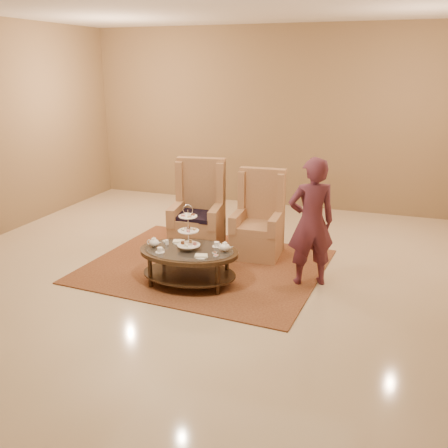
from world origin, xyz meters
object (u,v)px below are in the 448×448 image
at_px(armchair_left, 198,219).
at_px(person, 311,222).
at_px(tea_table, 189,256).
at_px(armchair_right, 259,227).

xyz_separation_m(armchair_left, person, (1.87, -0.75, 0.37)).
bearing_deg(tea_table, armchair_left, 102.33).
height_order(tea_table, armchair_left, armchair_left).
distance_m(armchair_right, person, 1.30).
bearing_deg(tea_table, armchair_right, 63.41).
bearing_deg(armchair_right, tea_table, -114.25).
height_order(tea_table, person, person).
bearing_deg(armchair_left, person, -30.69).
distance_m(armchair_left, armchair_right, 0.95).
bearing_deg(person, armchair_left, -49.32).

